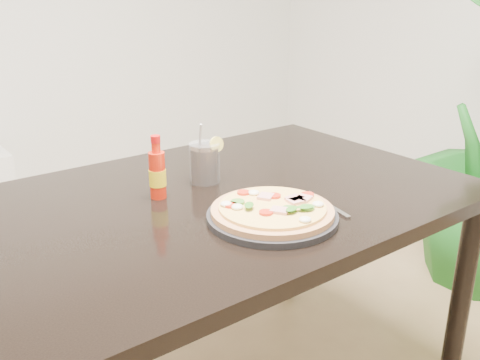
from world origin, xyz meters
TOP-DOWN VIEW (x-y plane):
  - dining_table at (0.03, 0.37)m, footprint 1.40×0.90m
  - plate at (0.06, 0.15)m, footprint 0.32×0.32m
  - pizza at (0.06, 0.15)m, footprint 0.29×0.29m
  - hot_sauce_bottle at (-0.09, 0.44)m, footprint 0.05×0.05m
  - cola_cup at (0.08, 0.47)m, footprint 0.09×0.09m
  - fork at (0.23, 0.14)m, footprint 0.05×0.19m

SIDE VIEW (x-z plane):
  - dining_table at x=0.03m, z-range 0.29..1.04m
  - fork at x=0.23m, z-range 0.75..0.76m
  - plate at x=0.06m, z-range 0.75..0.77m
  - pizza at x=0.06m, z-range 0.76..0.79m
  - cola_cup at x=0.08m, z-range 0.72..0.89m
  - hot_sauce_bottle at x=-0.09m, z-range 0.73..0.90m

